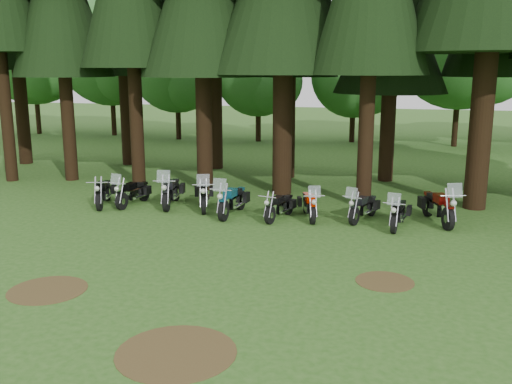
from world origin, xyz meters
TOP-DOWN VIEW (x-y plane):
  - ground at (0.00, 0.00)m, footprint 120.00×120.00m
  - decid_0 at (-22.10, 25.26)m, footprint 8.00×7.78m
  - decid_1 at (-15.99, 25.76)m, footprint 7.91×7.69m
  - decid_2 at (-10.43, 24.78)m, footprint 6.72×6.53m
  - decid_3 at (-4.71, 25.13)m, footprint 6.12×5.95m
  - decid_4 at (1.58, 26.32)m, footprint 5.93×5.76m
  - decid_5 at (8.29, 25.71)m, footprint 8.45×8.21m
  - dirt_patch_0 at (-3.00, -2.00)m, footprint 1.80×1.80m
  - dirt_patch_1 at (4.50, 0.50)m, footprint 1.40×1.40m
  - dirt_patch_2 at (1.00, -4.00)m, footprint 2.20×2.20m
  - motorcycle_0 at (-5.88, 5.74)m, footprint 0.87×2.19m
  - motorcycle_1 at (-4.84, 6.04)m, footprint 0.53×2.18m
  - motorcycle_2 at (-3.42, 6.29)m, footprint 0.78×2.47m
  - motorcycle_3 at (-2.12, 6.21)m, footprint 1.04×2.31m
  - motorcycle_4 at (-0.85, 5.56)m, footprint 0.51×2.40m
  - motorcycle_5 at (0.84, 5.49)m, footprint 0.60×1.97m
  - motorcycle_6 at (1.79, 5.81)m, footprint 0.91×2.10m
  - motorcycle_7 at (3.57, 6.01)m, footprint 0.93×2.03m
  - motorcycle_8 at (4.72, 5.42)m, footprint 0.57×2.13m
  - motorcycle_9 at (5.97, 6.30)m, footprint 1.10×2.47m

SIDE VIEW (x-z plane):
  - ground at x=0.00m, z-range 0.00..0.00m
  - dirt_patch_0 at x=-3.00m, z-range 0.00..0.01m
  - dirt_patch_1 at x=4.50m, z-range 0.00..0.01m
  - dirt_patch_2 at x=1.00m, z-range 0.00..0.01m
  - motorcycle_5 at x=0.84m, z-range 0.01..0.82m
  - motorcycle_7 at x=3.57m, z-range -0.22..1.09m
  - motorcycle_8 at x=4.72m, z-range -0.22..1.11m
  - motorcycle_6 at x=1.79m, z-range -0.22..1.12m
  - motorcycle_1 at x=-4.84m, z-range -0.23..1.14m
  - motorcycle_0 at x=-5.88m, z-range 0.01..0.93m
  - motorcycle_3 at x=-2.12m, z-range -0.25..1.24m
  - motorcycle_4 at x=-0.85m, z-range -0.25..1.26m
  - motorcycle_2 at x=-3.42m, z-range -0.26..1.30m
  - motorcycle_9 at x=5.97m, z-range -0.26..1.32m
  - decid_4 at x=1.58m, z-range 0.67..8.07m
  - decid_3 at x=-4.71m, z-range 0.69..8.34m
  - decid_2 at x=-10.43m, z-range 0.76..9.15m
  - decid_1 at x=-15.99m, z-range 0.89..10.77m
  - decid_0 at x=-22.10m, z-range 0.90..10.90m
  - decid_5 at x=8.29m, z-range 0.95..11.51m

